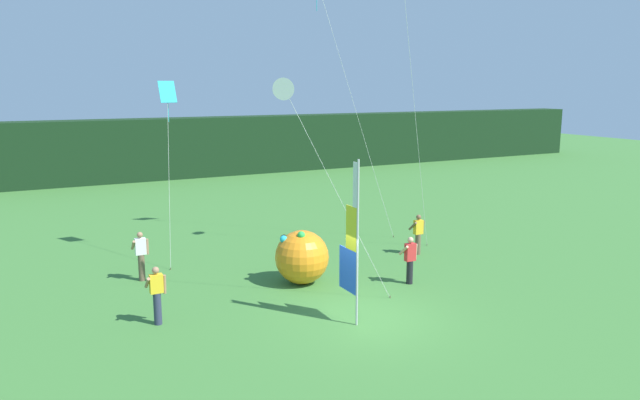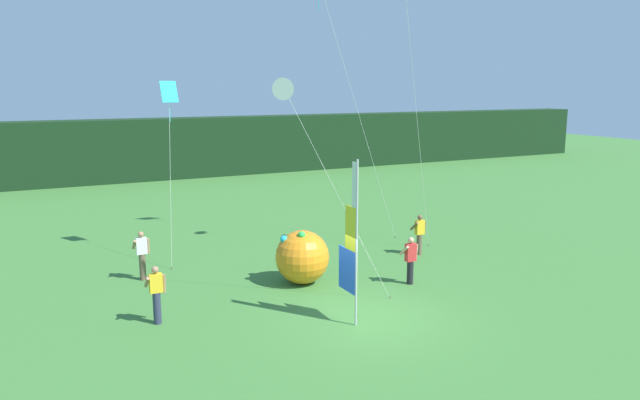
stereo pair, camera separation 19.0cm
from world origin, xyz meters
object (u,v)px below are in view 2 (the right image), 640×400
at_px(person_near_banner, 142,254).
at_px(kite_white_delta_0, 285,90).
at_px(person_mid_field, 156,293).
at_px(kite_cyan_diamond_1, 169,100).
at_px(banner_flag, 351,245).
at_px(inflatable_balloon, 302,257).
at_px(person_far_left, 410,259).
at_px(person_far_right, 419,234).

relative_size(person_near_banner, kite_white_delta_0, 0.25).
bearing_deg(person_mid_field, kite_cyan_diamond_1, 72.53).
height_order(kite_white_delta_0, kite_cyan_diamond_1, kite_white_delta_0).
bearing_deg(banner_flag, inflatable_balloon, 86.91).
relative_size(banner_flag, person_near_banner, 2.72).
xyz_separation_m(inflatable_balloon, kite_cyan_diamond_1, (-3.04, 5.35, 5.16)).
distance_m(kite_white_delta_0, kite_cyan_diamond_1, 7.25).
relative_size(banner_flag, person_far_left, 2.88).
bearing_deg(person_near_banner, person_far_left, -29.20).
relative_size(person_near_banner, kite_cyan_diamond_1, 0.25).
xyz_separation_m(person_mid_field, person_far_left, (8.40, -0.32, -0.03)).
bearing_deg(person_mid_field, person_far_left, -2.21).
bearing_deg(kite_cyan_diamond_1, person_mid_field, -107.47).
bearing_deg(person_near_banner, person_mid_field, -94.98).
distance_m(banner_flag, person_mid_field, 5.64).
height_order(banner_flag, inflatable_balloon, banner_flag).
xyz_separation_m(person_far_right, kite_cyan_diamond_1, (-8.68, 4.24, 5.22)).
relative_size(person_mid_field, inflatable_balloon, 0.89).
bearing_deg(kite_cyan_diamond_1, person_far_right, -26.05).
xyz_separation_m(person_far_left, kite_cyan_diamond_1, (-6.28, 7.06, 5.21)).
xyz_separation_m(person_far_right, inflatable_balloon, (-5.64, -1.10, 0.06)).
xyz_separation_m(banner_flag, person_near_banner, (-4.60, 6.48, -1.33)).
bearing_deg(person_far_left, person_near_banner, 150.80).
xyz_separation_m(person_far_left, kite_white_delta_0, (-4.53, 0.04, 5.63)).
relative_size(person_far_left, person_far_right, 1.01).
bearing_deg(kite_cyan_diamond_1, person_far_left, -48.36).
distance_m(person_far_left, inflatable_balloon, 3.66).
relative_size(person_mid_field, kite_white_delta_0, 0.25).
bearing_deg(person_far_left, inflatable_balloon, 152.06).
relative_size(person_far_right, kite_white_delta_0, 0.24).
xyz_separation_m(banner_flag, person_far_right, (5.84, 4.81, -1.39)).
xyz_separation_m(person_mid_field, kite_white_delta_0, (3.87, -0.28, 5.60)).
distance_m(person_mid_field, person_far_right, 11.09).
distance_m(person_far_left, person_far_right, 3.70).
relative_size(banner_flag, kite_cyan_diamond_1, 0.69).
distance_m(person_far_right, inflatable_balloon, 5.75).
distance_m(banner_flag, kite_cyan_diamond_1, 10.23).
height_order(person_mid_field, inflatable_balloon, inflatable_balloon).
bearing_deg(inflatable_balloon, kite_cyan_diamond_1, 119.66).
xyz_separation_m(person_far_left, person_far_right, (2.40, 2.82, -0.01)).
bearing_deg(kite_white_delta_0, kite_cyan_diamond_1, 103.97).
bearing_deg(person_far_right, kite_cyan_diamond_1, 153.95).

